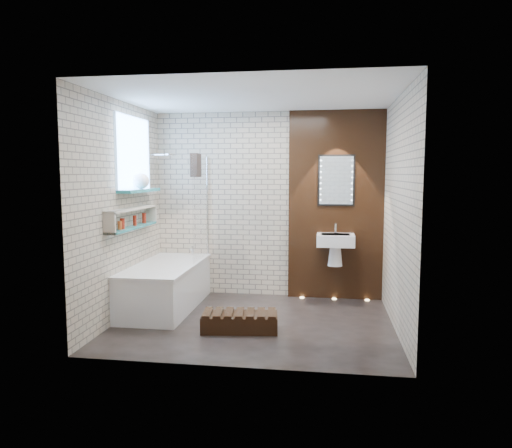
% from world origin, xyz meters
% --- Properties ---
extents(ground, '(3.20, 3.20, 0.00)m').
position_xyz_m(ground, '(0.00, 0.00, 0.00)').
color(ground, black).
rests_on(ground, ground).
extents(room_shell, '(3.24, 3.20, 2.60)m').
position_xyz_m(room_shell, '(0.00, 0.00, 1.30)').
color(room_shell, '#BEAC97').
rests_on(room_shell, ground).
extents(walnut_panel, '(1.30, 0.06, 2.60)m').
position_xyz_m(walnut_panel, '(0.95, 1.27, 1.30)').
color(walnut_panel, black).
rests_on(walnut_panel, ground).
extents(clerestory_window, '(0.18, 1.00, 0.94)m').
position_xyz_m(clerestory_window, '(-1.57, 0.35, 1.90)').
color(clerestory_window, '#7FADE0').
rests_on(clerestory_window, room_shell).
extents(display_niche, '(0.14, 1.30, 0.26)m').
position_xyz_m(display_niche, '(-1.53, 0.15, 1.20)').
color(display_niche, '#22767C').
rests_on(display_niche, room_shell).
extents(bathtub, '(0.79, 1.74, 0.70)m').
position_xyz_m(bathtub, '(-1.22, 0.45, 0.29)').
color(bathtub, white).
rests_on(bathtub, ground).
extents(bath_screen, '(0.01, 0.78, 1.40)m').
position_xyz_m(bath_screen, '(-0.87, 0.89, 1.28)').
color(bath_screen, white).
rests_on(bath_screen, bathtub).
extents(towel, '(0.09, 0.23, 0.31)m').
position_xyz_m(towel, '(-0.87, 0.68, 1.85)').
color(towel, black).
rests_on(towel, bath_screen).
extents(shower_head, '(0.18, 0.18, 0.02)m').
position_xyz_m(shower_head, '(-1.30, 0.95, 2.00)').
color(shower_head, silver).
rests_on(shower_head, room_shell).
extents(washbasin, '(0.50, 0.36, 0.58)m').
position_xyz_m(washbasin, '(0.95, 1.07, 0.79)').
color(washbasin, white).
rests_on(washbasin, walnut_panel).
extents(led_mirror, '(0.50, 0.02, 0.70)m').
position_xyz_m(led_mirror, '(0.95, 1.23, 1.65)').
color(led_mirror, black).
rests_on(led_mirror, walnut_panel).
extents(walnut_step, '(0.87, 0.47, 0.19)m').
position_xyz_m(walnut_step, '(-0.12, -0.30, 0.09)').
color(walnut_step, black).
rests_on(walnut_step, ground).
extents(niche_bottles, '(0.05, 0.79, 0.13)m').
position_xyz_m(niche_bottles, '(-1.53, 0.11, 1.16)').
color(niche_bottles, '#B1451B').
rests_on(niche_bottles, display_niche).
extents(sill_vases, '(0.20, 0.20, 0.20)m').
position_xyz_m(sill_vases, '(-1.50, 0.38, 1.65)').
color(sill_vases, white).
rests_on(sill_vases, clerestory_window).
extents(floor_uplights, '(0.96, 0.06, 0.01)m').
position_xyz_m(floor_uplights, '(0.95, 1.20, 0.01)').
color(floor_uplights, '#FFD899').
rests_on(floor_uplights, ground).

